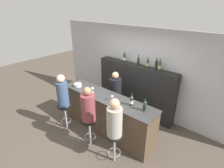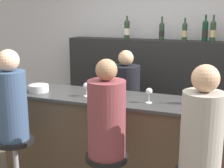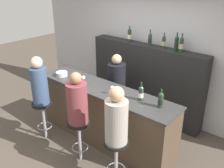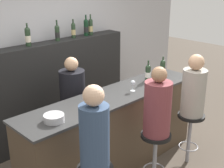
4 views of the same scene
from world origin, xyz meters
The scene contains 21 objects.
ground_plane centered at (0.00, 0.00, 0.00)m, with size 16.00×16.00×0.00m, color #4C4238.
wall_back centered at (0.00, 1.81, 1.30)m, with size 6.40×0.05×2.60m.
bar_counter centered at (0.00, 0.29, 0.54)m, with size 2.73×0.61×1.07m.
back_bar_cabinet centered at (0.00, 1.58, 0.78)m, with size 2.56×0.28×1.55m.
wine_bottle_counter_0 centered at (0.72, 0.34, 1.19)m, with size 0.08×0.08×0.30m.
wine_bottle_counter_1 centered at (1.06, 0.34, 1.19)m, with size 0.08×0.08×0.29m.
wine_bottle_backbar_0 centered at (-0.43, 1.58, 1.69)m, with size 0.08×0.08×0.32m.
wine_bottle_backbar_1 centered at (0.06, 1.58, 1.68)m, with size 0.07×0.07×0.31m.
wine_bottle_backbar_2 centered at (0.37, 1.58, 1.68)m, with size 0.07×0.07×0.30m.
wine_bottle_backbar_3 centered at (0.62, 1.58, 1.69)m, with size 0.08×0.08×0.34m.
wine_bottle_backbar_4 centered at (0.72, 1.58, 1.69)m, with size 0.07×0.07×0.34m.
wine_glass_0 centered at (-0.41, 0.21, 1.17)m, with size 0.07×0.07×0.15m.
wine_glass_1 centered at (0.26, 0.21, 1.18)m, with size 0.06×0.06×0.15m.
metal_bowl centered at (-0.99, 0.20, 1.11)m, with size 0.22×0.22×0.08m.
bar_stool_left centered at (-0.91, -0.36, 0.57)m, with size 0.36×0.36×0.74m.
guest_seated_left centered at (-0.91, -0.36, 1.12)m, with size 0.29×0.29×0.86m.
bar_stool_middle centered at (0.05, -0.36, 0.57)m, with size 0.36×0.36×0.74m.
guest_seated_middle centered at (0.05, -0.36, 1.10)m, with size 0.32×0.32×0.83m.
bar_stool_right centered at (0.81, -0.36, 0.57)m, with size 0.36×0.36×0.74m.
guest_seated_right centered at (0.81, -0.36, 1.10)m, with size 0.31×0.31×0.83m.
bartender centered at (-0.21, 0.90, 0.68)m, with size 0.35×0.35×1.48m.
Camera 3 is at (2.58, -2.55, 2.87)m, focal length 40.00 mm.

